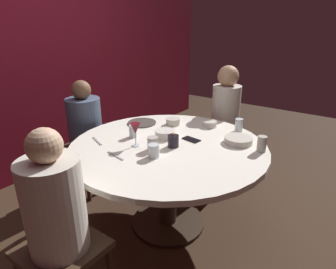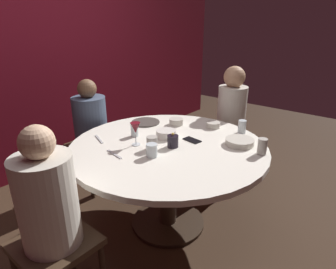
% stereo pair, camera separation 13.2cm
% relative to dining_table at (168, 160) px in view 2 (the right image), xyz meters
% --- Properties ---
extents(ground_plane, '(8.00, 8.00, 0.00)m').
position_rel_dining_table_xyz_m(ground_plane, '(0.00, 0.00, -0.59)').
color(ground_plane, '#382619').
extents(back_wall, '(6.00, 0.10, 2.60)m').
position_rel_dining_table_xyz_m(back_wall, '(0.00, 1.73, 0.71)').
color(back_wall, maroon).
rests_on(back_wall, ground).
extents(dining_table, '(1.48, 1.48, 0.72)m').
position_rel_dining_table_xyz_m(dining_table, '(0.00, 0.00, 0.00)').
color(dining_table, silver).
rests_on(dining_table, ground).
extents(seated_diner_left, '(0.40, 0.40, 1.14)m').
position_rel_dining_table_xyz_m(seated_diner_left, '(-0.97, 0.00, 0.11)').
color(seated_diner_left, '#3F2D1E').
rests_on(seated_diner_left, ground).
extents(seated_diner_back, '(0.40, 0.40, 1.10)m').
position_rel_dining_table_xyz_m(seated_diner_back, '(0.00, 0.97, 0.09)').
color(seated_diner_back, '#3F2D1E').
rests_on(seated_diner_back, ground).
extents(seated_diner_right, '(0.40, 0.40, 1.20)m').
position_rel_dining_table_xyz_m(seated_diner_right, '(0.99, 0.00, 0.14)').
color(seated_diner_right, '#3F2D1E').
rests_on(seated_diner_right, ground).
extents(candle_holder, '(0.08, 0.08, 0.11)m').
position_rel_dining_table_xyz_m(candle_holder, '(-0.01, -0.06, 0.18)').
color(candle_holder, black).
rests_on(candle_holder, dining_table).
extents(wine_glass, '(0.08, 0.08, 0.18)m').
position_rel_dining_table_xyz_m(wine_glass, '(-0.16, 0.18, 0.26)').
color(wine_glass, silver).
rests_on(wine_glass, dining_table).
extents(dinner_plate, '(0.26, 0.26, 0.01)m').
position_rel_dining_table_xyz_m(dinner_plate, '(0.25, 0.47, 0.14)').
color(dinner_plate, '#4C4742').
rests_on(dinner_plate, dining_table).
extents(cell_phone, '(0.09, 0.15, 0.01)m').
position_rel_dining_table_xyz_m(cell_phone, '(0.18, -0.10, 0.13)').
color(cell_phone, black).
rests_on(cell_phone, dining_table).
extents(bowl_serving_large, '(0.12, 0.12, 0.06)m').
position_rel_dining_table_xyz_m(bowl_serving_large, '(0.39, 0.23, 0.16)').
color(bowl_serving_large, beige).
rests_on(bowl_serving_large, dining_table).
extents(bowl_salad_center, '(0.21, 0.21, 0.05)m').
position_rel_dining_table_xyz_m(bowl_salad_center, '(0.34, -0.42, 0.15)').
color(bowl_salad_center, beige).
rests_on(bowl_salad_center, dining_table).
extents(bowl_small_white, '(0.12, 0.12, 0.05)m').
position_rel_dining_table_xyz_m(bowl_small_white, '(0.54, -0.06, 0.15)').
color(bowl_small_white, beige).
rests_on(bowl_small_white, dining_table).
extents(bowl_sauce_side, '(0.16, 0.16, 0.06)m').
position_rel_dining_table_xyz_m(bowl_sauce_side, '(0.10, 0.10, 0.16)').
color(bowl_sauce_side, silver).
rests_on(bowl_sauce_side, dining_table).
extents(cup_near_candle, '(0.08, 0.08, 0.09)m').
position_rel_dining_table_xyz_m(cup_near_candle, '(-0.23, -0.05, 0.18)').
color(cup_near_candle, silver).
rests_on(cup_near_candle, dining_table).
extents(cup_by_left_diner, '(0.06, 0.06, 0.11)m').
position_rel_dining_table_xyz_m(cup_by_left_diner, '(0.29, -0.61, 0.19)').
color(cup_by_left_diner, '#B2ADA3').
rests_on(cup_by_left_diner, dining_table).
extents(cup_by_right_diner, '(0.07, 0.07, 0.11)m').
position_rel_dining_table_xyz_m(cup_by_right_diner, '(0.58, -0.32, 0.18)').
color(cup_by_right_diner, silver).
rests_on(cup_by_right_diner, dining_table).
extents(cup_center_front, '(0.08, 0.08, 0.10)m').
position_rel_dining_table_xyz_m(cup_center_front, '(-0.14, 0.03, 0.18)').
color(cup_center_front, '#B2ADA3').
rests_on(cup_center_front, dining_table).
extents(cup_far_edge, '(0.06, 0.06, 0.10)m').
position_rel_dining_table_xyz_m(cup_far_edge, '(-0.04, 0.32, 0.18)').
color(cup_far_edge, silver).
rests_on(cup_far_edge, dining_table).
extents(fork_near_plate, '(0.05, 0.18, 0.01)m').
position_rel_dining_table_xyz_m(fork_near_plate, '(-0.38, 0.17, 0.13)').
color(fork_near_plate, '#B7B7BC').
rests_on(fork_near_plate, dining_table).
extents(knife_near_plate, '(0.08, 0.17, 0.01)m').
position_rel_dining_table_xyz_m(knife_near_plate, '(-0.27, 0.48, 0.13)').
color(knife_near_plate, '#B7B7BC').
rests_on(knife_near_plate, dining_table).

